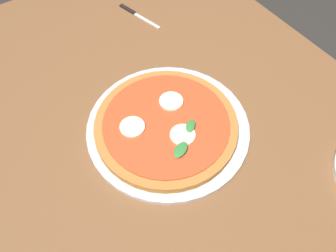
{
  "coord_description": "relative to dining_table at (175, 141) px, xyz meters",
  "views": [
    {
      "loc": [
        0.37,
        -0.26,
        1.33
      ],
      "look_at": [
        0.01,
        -0.03,
        0.72
      ],
      "focal_mm": 35.29,
      "sensor_mm": 36.0,
      "label": 1
    }
  ],
  "objects": [
    {
      "name": "serving_tray",
      "position": [
        0.01,
        -0.03,
        0.1
      ],
      "size": [
        0.37,
        0.37,
        0.01
      ],
      "primitive_type": "cylinder",
      "color": "silver",
      "rests_on": "dining_table"
    },
    {
      "name": "pizza",
      "position": [
        0.02,
        -0.04,
        0.12
      ],
      "size": [
        0.32,
        0.32,
        0.03
      ],
      "color": "#B27033",
      "rests_on": "serving_tray"
    },
    {
      "name": "knife",
      "position": [
        -0.39,
        0.12,
        0.1
      ],
      "size": [
        0.16,
        0.05,
        0.01
      ],
      "color": "black",
      "rests_on": "dining_table"
    },
    {
      "name": "ground_plane",
      "position": [
        0.0,
        0.0,
        -0.61
      ],
      "size": [
        6.0,
        6.0,
        0.0
      ],
      "primitive_type": "plane",
      "color": "#2D2B28"
    },
    {
      "name": "dining_table",
      "position": [
        0.0,
        0.0,
        0.0
      ],
      "size": [
        1.32,
        0.93,
        0.71
      ],
      "color": "brown",
      "rests_on": "ground_plane"
    }
  ]
}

